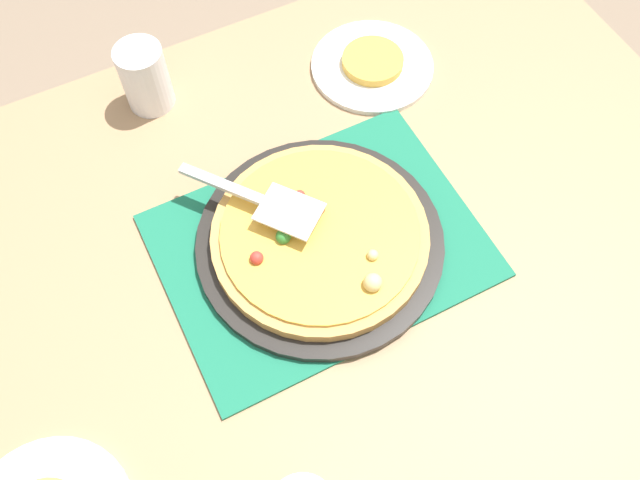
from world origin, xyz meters
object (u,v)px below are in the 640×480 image
Objects in this scene: served_slice_right at (373,61)px; plate_far_right at (372,66)px; pizza_pan at (320,242)px; cup_far at (145,77)px; pizza_server at (261,200)px; pizza at (320,236)px.

plate_far_right is at bearing 0.00° from served_slice_right.
pizza_pan is 0.42m from cup_far.
cup_far reaches higher than served_slice_right.
pizza_server is (0.06, -0.08, 0.06)m from pizza_pan.
pizza is at bearing 48.61° from served_slice_right.
pizza_pan is at bearing 48.57° from plate_far_right.
plate_far_right is 0.38m from pizza_server.
pizza reaches higher than pizza_pan.
pizza_pan is at bearing -108.32° from pizza.
pizza_server is at bearing 33.64° from served_slice_right.
pizza_pan is 1.73× the size of plate_far_right.
cup_far is (0.13, -0.39, 0.03)m from pizza.
cup_far reaches higher than plate_far_right.
served_slice_right is 0.92× the size of cup_far.
pizza is at bearing 48.61° from plate_far_right.
pizza reaches higher than plate_far_right.
pizza is at bearing 127.58° from pizza_server.
cup_far is (0.38, -0.11, 0.06)m from plate_far_right.
pizza_pan is at bearing 127.93° from pizza_server.
plate_far_right is at bearing -146.36° from pizza_server.
served_slice_right is at bearing -146.36° from pizza_server.
served_slice_right is (-0.25, -0.28, -0.02)m from pizza.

